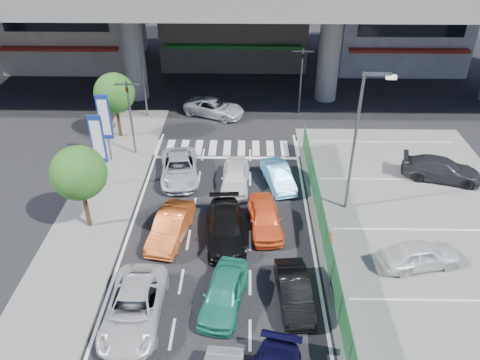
{
  "coord_description": "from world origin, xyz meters",
  "views": [
    {
      "loc": [
        1.42,
        -15.72,
        15.64
      ],
      "look_at": [
        1.04,
        5.26,
        2.28
      ],
      "focal_mm": 35.0,
      "sensor_mm": 36.0,
      "label": 1
    }
  ],
  "objects_px": {
    "tree_near": "(79,173)",
    "traffic_light_left": "(129,100)",
    "hatch_black_mid_right": "(294,291)",
    "crossing_wagon_silver": "(214,108)",
    "wagon_silver_front_left": "(179,168)",
    "parked_sedan_white": "(419,255)",
    "parked_sedan_dgrey": "(441,169)",
    "signboard_near": "(98,142)",
    "tree_far": "(114,93)",
    "sedan_black_mid": "(226,228)",
    "street_lamp_right": "(359,133)",
    "traffic_light_right": "(302,65)",
    "traffic_cone": "(331,236)",
    "kei_truck_front_right": "(278,176)",
    "street_lamp_left": "(143,58)",
    "sedan_white_mid_left": "(134,308)",
    "sedan_white_front_mid": "(235,177)",
    "taxi_orange_right": "(265,218)",
    "signboard_far": "(105,119)",
    "taxi_teal_mid": "(224,293)",
    "taxi_orange_left": "(171,227)"
  },
  "relations": [
    {
      "from": "taxi_orange_left",
      "to": "kei_truck_front_right",
      "type": "height_order",
      "value": "taxi_orange_left"
    },
    {
      "from": "tree_near",
      "to": "taxi_teal_mid",
      "type": "distance_m",
      "value": 9.57
    },
    {
      "from": "signboard_near",
      "to": "wagon_silver_front_left",
      "type": "height_order",
      "value": "signboard_near"
    },
    {
      "from": "taxi_orange_left",
      "to": "wagon_silver_front_left",
      "type": "relative_size",
      "value": 0.86
    },
    {
      "from": "tree_far",
      "to": "taxi_orange_right",
      "type": "height_order",
      "value": "tree_far"
    },
    {
      "from": "traffic_light_right",
      "to": "taxi_teal_mid",
      "type": "relative_size",
      "value": 1.28
    },
    {
      "from": "traffic_light_right",
      "to": "parked_sedan_dgrey",
      "type": "relative_size",
      "value": 1.1
    },
    {
      "from": "traffic_light_right",
      "to": "traffic_cone",
      "type": "xyz_separation_m",
      "value": [
        0.22,
        -16.07,
        -3.53
      ]
    },
    {
      "from": "taxi_orange_right",
      "to": "wagon_silver_front_left",
      "type": "distance_m",
      "value": 7.19
    },
    {
      "from": "tree_far",
      "to": "sedan_white_mid_left",
      "type": "relative_size",
      "value": 0.97
    },
    {
      "from": "street_lamp_right",
      "to": "parked_sedan_white",
      "type": "distance_m",
      "value": 6.71
    },
    {
      "from": "traffic_light_left",
      "to": "sedan_black_mid",
      "type": "xyz_separation_m",
      "value": [
        6.54,
        -8.85,
        -3.25
      ]
    },
    {
      "from": "street_lamp_right",
      "to": "parked_sedan_white",
      "type": "xyz_separation_m",
      "value": [
        2.48,
        -4.74,
        -4.05
      ]
    },
    {
      "from": "tree_near",
      "to": "traffic_light_left",
      "type": "bearing_deg",
      "value": 84.29
    },
    {
      "from": "street_lamp_left",
      "to": "wagon_silver_front_left",
      "type": "height_order",
      "value": "street_lamp_left"
    },
    {
      "from": "taxi_orange_right",
      "to": "signboard_far",
      "type": "bearing_deg",
      "value": 139.2
    },
    {
      "from": "street_lamp_right",
      "to": "kei_truck_front_right",
      "type": "relative_size",
      "value": 2.12
    },
    {
      "from": "street_lamp_left",
      "to": "parked_sedan_dgrey",
      "type": "xyz_separation_m",
      "value": [
        19.72,
        -8.86,
        -4.03
      ]
    },
    {
      "from": "signboard_far",
      "to": "hatch_black_mid_right",
      "type": "relative_size",
      "value": 1.23
    },
    {
      "from": "street_lamp_left",
      "to": "sedan_white_front_mid",
      "type": "bearing_deg",
      "value": -54.74
    },
    {
      "from": "traffic_light_right",
      "to": "signboard_near",
      "type": "bearing_deg",
      "value": -139.09
    },
    {
      "from": "hatch_black_mid_right",
      "to": "crossing_wagon_silver",
      "type": "distance_m",
      "value": 20.09
    },
    {
      "from": "tree_far",
      "to": "kei_truck_front_right",
      "type": "xyz_separation_m",
      "value": [
        11.1,
        -6.15,
        -2.77
      ]
    },
    {
      "from": "street_lamp_left",
      "to": "taxi_orange_left",
      "type": "distance_m",
      "value": 15.8
    },
    {
      "from": "parked_sedan_dgrey",
      "to": "parked_sedan_white",
      "type": "bearing_deg",
      "value": 170.42
    },
    {
      "from": "tree_far",
      "to": "parked_sedan_white",
      "type": "bearing_deg",
      "value": -37.19
    },
    {
      "from": "signboard_far",
      "to": "tree_near",
      "type": "bearing_deg",
      "value": -85.1
    },
    {
      "from": "tree_far",
      "to": "sedan_black_mid",
      "type": "distance_m",
      "value": 14.23
    },
    {
      "from": "sedan_white_mid_left",
      "to": "sedan_white_front_mid",
      "type": "relative_size",
      "value": 1.23
    },
    {
      "from": "signboard_far",
      "to": "sedan_black_mid",
      "type": "bearing_deg",
      "value": -44.68
    },
    {
      "from": "street_lamp_left",
      "to": "signboard_near",
      "type": "bearing_deg",
      "value": -94.99
    },
    {
      "from": "taxi_teal_mid",
      "to": "sedan_black_mid",
      "type": "bearing_deg",
      "value": 102.29
    },
    {
      "from": "tree_near",
      "to": "wagon_silver_front_left",
      "type": "bearing_deg",
      "value": 50.27
    },
    {
      "from": "wagon_silver_front_left",
      "to": "parked_sedan_white",
      "type": "bearing_deg",
      "value": -40.05
    },
    {
      "from": "tree_far",
      "to": "wagon_silver_front_left",
      "type": "height_order",
      "value": "tree_far"
    },
    {
      "from": "parked_sedan_white",
      "to": "parked_sedan_dgrey",
      "type": "bearing_deg",
      "value": -37.53
    },
    {
      "from": "sedan_white_mid_left",
      "to": "sedan_black_mid",
      "type": "distance_m",
      "value": 6.48
    },
    {
      "from": "kei_truck_front_right",
      "to": "parked_sedan_dgrey",
      "type": "height_order",
      "value": "parked_sedan_dgrey"
    },
    {
      "from": "sedan_white_front_mid",
      "to": "crossing_wagon_silver",
      "type": "relative_size",
      "value": 0.85
    },
    {
      "from": "street_lamp_right",
      "to": "traffic_light_left",
      "type": "bearing_deg",
      "value": 155.84
    },
    {
      "from": "signboard_far",
      "to": "traffic_cone",
      "type": "xyz_separation_m",
      "value": [
        13.32,
        -8.06,
        -2.66
      ]
    },
    {
      "from": "signboard_near",
      "to": "signboard_far",
      "type": "relative_size",
      "value": 1.0
    },
    {
      "from": "signboard_near",
      "to": "taxi_orange_right",
      "type": "height_order",
      "value": "signboard_near"
    },
    {
      "from": "traffic_cone",
      "to": "taxi_orange_left",
      "type": "bearing_deg",
      "value": 178.01
    },
    {
      "from": "traffic_light_left",
      "to": "hatch_black_mid_right",
      "type": "height_order",
      "value": "traffic_light_left"
    },
    {
      "from": "kei_truck_front_right",
      "to": "parked_sedan_dgrey",
      "type": "relative_size",
      "value": 0.8
    },
    {
      "from": "wagon_silver_front_left",
      "to": "kei_truck_front_right",
      "type": "distance_m",
      "value": 6.15
    },
    {
      "from": "traffic_light_right",
      "to": "wagon_silver_front_left",
      "type": "bearing_deg",
      "value": -129.84
    },
    {
      "from": "traffic_light_left",
      "to": "signboard_near",
      "type": "xyz_separation_m",
      "value": [
        -1.0,
        -4.01,
        -0.87
      ]
    },
    {
      "from": "crossing_wagon_silver",
      "to": "tree_near",
      "type": "bearing_deg",
      "value": -178.54
    }
  ]
}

